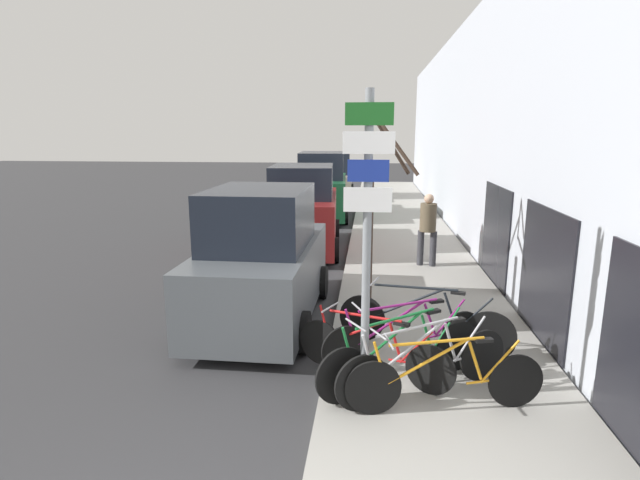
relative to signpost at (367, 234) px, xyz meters
The scene contains 16 objects.
ground_plane 8.21m from the signpost, 101.23° to the left, with size 80.00×80.00×0.00m, color #333335.
sidewalk_curb 10.82m from the signpost, 84.27° to the left, with size 3.20×32.00×0.15m.
building_facade 10.90m from the signpost, 75.00° to the left, with size 0.23×32.00×6.50m.
signpost is the anchor object (origin of this frame).
bicycle_0 1.90m from the signpost, ahead, with size 2.29×0.59×0.90m.
bicycle_1 1.81m from the signpost, 17.14° to the left, with size 2.13×1.24×0.94m.
bicycle_2 1.75m from the signpost, 40.41° to the left, with size 2.08×1.39×0.97m.
bicycle_3 1.77m from the signpost, 80.75° to the left, with size 2.00×0.97×0.88m.
bicycle_4 2.04m from the signpost, 62.02° to the left, with size 2.25×1.00×0.90m.
bicycle_5 2.38m from the signpost, 61.28° to the left, with size 2.49×0.79×0.98m.
parked_car_0 3.56m from the signpost, 122.83° to the left, with size 2.05×4.18×2.37m.
parked_car_1 8.45m from the signpost, 102.64° to the left, with size 2.23×4.36×2.40m.
parked_car_2 13.74m from the signpost, 97.67° to the left, with size 2.19×4.66×2.53m.
parked_car_3 19.15m from the signpost, 95.56° to the left, with size 2.21×4.73×2.30m.
pedestrian_near 6.56m from the signpost, 77.58° to the left, with size 0.44×0.38×1.72m.
street_tree 3.17m from the signpost, 89.04° to the left, with size 0.92×1.26×3.53m.
Camera 1 is at (1.57, -1.99, 3.30)m, focal length 28.00 mm.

